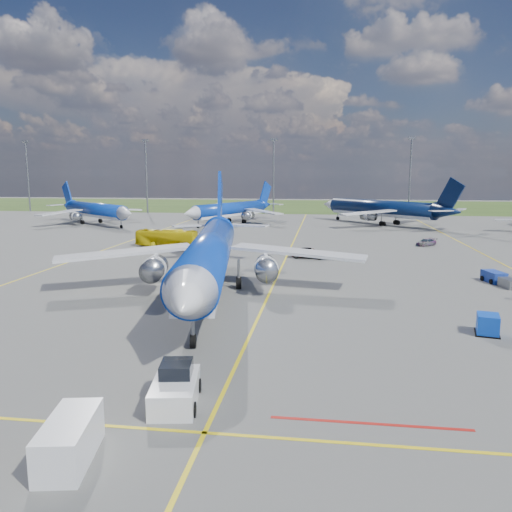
# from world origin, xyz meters

# --- Properties ---
(ground) EXTENTS (400.00, 400.00, 0.00)m
(ground) POSITION_xyz_m (0.00, 0.00, 0.00)
(ground) COLOR #51514F
(ground) RESTS_ON ground
(grass_strip) EXTENTS (400.00, 80.00, 0.01)m
(grass_strip) POSITION_xyz_m (0.00, 150.00, 0.00)
(grass_strip) COLOR #2D4719
(grass_strip) RESTS_ON ground
(taxiway_lines) EXTENTS (60.25, 160.00, 0.02)m
(taxiway_lines) POSITION_xyz_m (0.17, 27.70, 0.01)
(taxiway_lines) COLOR yellow
(taxiway_lines) RESTS_ON ground
(floodlight_masts) EXTENTS (202.20, 0.50, 22.70)m
(floodlight_masts) POSITION_xyz_m (10.00, 110.00, 12.56)
(floodlight_masts) COLOR slate
(floodlight_masts) RESTS_ON ground
(bg_jet_nw) EXTENTS (47.64, 46.33, 9.93)m
(bg_jet_nw) POSITION_xyz_m (-49.85, 73.38, 0.00)
(bg_jet_nw) COLOR #0B33A0
(bg_jet_nw) RESTS_ON ground
(bg_jet_nnw) EXTENTS (42.11, 46.45, 9.90)m
(bg_jet_nnw) POSITION_xyz_m (-17.56, 79.69, 0.00)
(bg_jet_nnw) COLOR #0B33A0
(bg_jet_nnw) RESTS_ON ground
(bg_jet_n) EXTENTS (53.07, 53.15, 11.16)m
(bg_jet_n) POSITION_xyz_m (19.03, 82.66, 0.00)
(bg_jet_n) COLOR #07173D
(bg_jet_n) RESTS_ON ground
(main_airliner) EXTENTS (42.32, 51.66, 12.26)m
(main_airliner) POSITION_xyz_m (-5.96, 6.89, 0.00)
(main_airliner) COLOR #0B33A0
(main_airliner) RESTS_ON ground
(pushback_tug) EXTENTS (3.00, 6.36, 2.11)m
(pushback_tug) POSITION_xyz_m (-2.31, -17.06, 0.85)
(pushback_tug) COLOR silver
(pushback_tug) RESTS_ON ground
(uld_container) EXTENTS (1.97, 2.26, 1.57)m
(uld_container) POSITION_xyz_m (18.25, -2.39, 0.78)
(uld_container) COLOR blue
(uld_container) RESTS_ON ground
(service_van) EXTENTS (2.62, 4.55, 1.88)m
(service_van) POSITION_xyz_m (-5.24, -23.04, 0.94)
(service_van) COLOR white
(service_van) RESTS_ON ground
(apron_bus) EXTENTS (10.86, 3.55, 2.97)m
(apron_bus) POSITION_xyz_m (-20.94, 39.33, 1.48)
(apron_bus) COLOR yellow
(apron_bus) RESTS_ON ground
(service_car_a) EXTENTS (1.57, 3.51, 1.17)m
(service_car_a) POSITION_xyz_m (-12.57, 38.50, 0.59)
(service_car_a) COLOR #999999
(service_car_a) RESTS_ON ground
(service_car_b) EXTENTS (5.61, 3.07, 1.49)m
(service_car_b) POSITION_xyz_m (3.50, 31.14, 0.74)
(service_car_b) COLOR #999999
(service_car_b) RESTS_ON ground
(service_car_c) EXTENTS (4.26, 4.07, 1.22)m
(service_car_c) POSITION_xyz_m (22.96, 46.42, 0.61)
(service_car_c) COLOR #999999
(service_car_c) RESTS_ON ground
(baggage_tug_w) EXTENTS (2.79, 5.81, 1.26)m
(baggage_tug_w) POSITION_xyz_m (25.17, 16.39, 0.59)
(baggage_tug_w) COLOR #1A379E
(baggage_tug_w) RESTS_ON ground
(baggage_tug_c) EXTENTS (2.84, 4.52, 0.99)m
(baggage_tug_c) POSITION_xyz_m (-20.95, 43.36, 0.46)
(baggage_tug_c) COLOR navy
(baggage_tug_c) RESTS_ON ground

